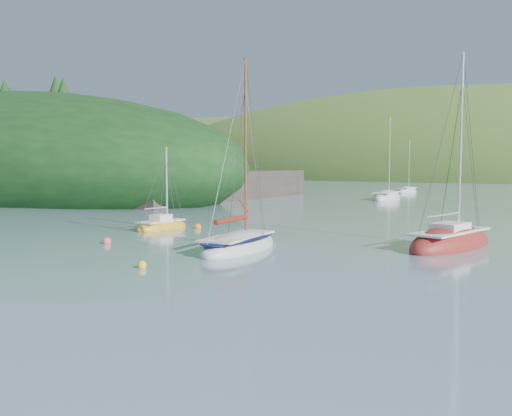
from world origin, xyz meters
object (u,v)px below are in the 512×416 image
Objects in this scene: sailboat_yellow at (162,227)px; distant_sloop_a at (387,198)px; daysailer_white at (239,245)px; sloop_red at (451,244)px; distant_sloop_c at (407,191)px.

distant_sloop_a reaches higher than sailboat_yellow.
sailboat_yellow is at bearing 144.86° from daysailer_white.
sloop_red is 1.00× the size of distant_sloop_a.
sloop_red is 1.25× the size of distant_sloop_c.
sloop_red is at bearing -69.19° from distant_sloop_c.
distant_sloop_a is 1.24× the size of distant_sloop_c.
daysailer_white is at bearing -83.90° from distant_sloop_a.
daysailer_white reaches higher than distant_sloop_c.
sailboat_yellow is at bearing -87.41° from distant_sloop_c.
daysailer_white is 0.95× the size of distant_sloop_a.
distant_sloop_a is (-12.98, 42.74, -0.05)m from daysailer_white.
distant_sloop_c is at bearing 120.98° from sloop_red.
distant_sloop_c is (-26.66, 53.29, -0.05)m from sloop_red.
distant_sloop_a is at bearing 125.35° from sloop_red.
daysailer_white is at bearing -132.30° from sloop_red.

